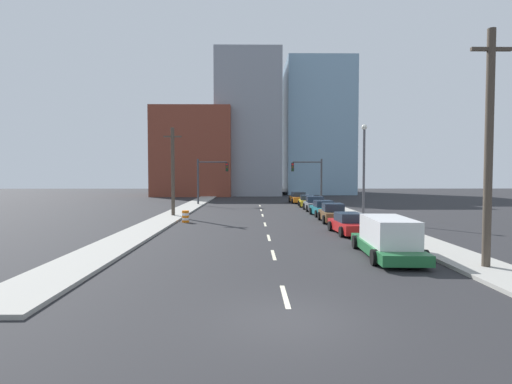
{
  "coord_description": "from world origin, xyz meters",
  "views": [
    {
      "loc": [
        -1.06,
        -10.38,
        3.82
      ],
      "look_at": [
        -0.62,
        27.2,
        2.2
      ],
      "focal_mm": 28.0,
      "sensor_mm": 36.0,
      "label": 1
    }
  ],
  "objects_px": {
    "box_truck_green": "(388,238)",
    "sedan_red": "(349,224)",
    "sedan_brown": "(333,214)",
    "sedan_teal": "(323,209)",
    "sedan_yellow": "(307,201)",
    "traffic_signal_right": "(312,175)",
    "utility_pole_right_near": "(489,148)",
    "traffic_barrel": "(185,216)",
    "utility_pole_left_mid": "(173,171)",
    "sedan_orange": "(298,198)",
    "traffic_signal_left": "(207,175)",
    "street_lamp": "(364,165)",
    "sedan_gray": "(315,204)"
  },
  "relations": [
    {
      "from": "sedan_brown",
      "to": "street_lamp",
      "type": "bearing_deg",
      "value": 14.9
    },
    {
      "from": "traffic_barrel",
      "to": "sedan_yellow",
      "type": "xyz_separation_m",
      "value": [
        12.01,
        15.89,
        0.15
      ]
    },
    {
      "from": "traffic_barrel",
      "to": "sedan_brown",
      "type": "distance_m",
      "value": 11.89
    },
    {
      "from": "sedan_brown",
      "to": "sedan_yellow",
      "type": "relative_size",
      "value": 1.01
    },
    {
      "from": "utility_pole_right_near",
      "to": "box_truck_green",
      "type": "distance_m",
      "value": 5.67
    },
    {
      "from": "sedan_brown",
      "to": "sedan_teal",
      "type": "bearing_deg",
      "value": 90.59
    },
    {
      "from": "utility_pole_right_near",
      "to": "box_truck_green",
      "type": "relative_size",
      "value": 1.51
    },
    {
      "from": "street_lamp",
      "to": "sedan_yellow",
      "type": "relative_size",
      "value": 1.81
    },
    {
      "from": "traffic_signal_left",
      "to": "sedan_gray",
      "type": "relative_size",
      "value": 1.35
    },
    {
      "from": "traffic_barrel",
      "to": "sedan_orange",
      "type": "height_order",
      "value": "sedan_orange"
    },
    {
      "from": "sedan_red",
      "to": "sedan_orange",
      "type": "xyz_separation_m",
      "value": [
        0.03,
        28.35,
        0.06
      ]
    },
    {
      "from": "utility_pole_left_mid",
      "to": "box_truck_green",
      "type": "height_order",
      "value": "utility_pole_left_mid"
    },
    {
      "from": "utility_pole_right_near",
      "to": "sedan_yellow",
      "type": "xyz_separation_m",
      "value": [
        -2.7,
        32.11,
        -4.27
      ]
    },
    {
      "from": "street_lamp",
      "to": "box_truck_green",
      "type": "height_order",
      "value": "street_lamp"
    },
    {
      "from": "traffic_barrel",
      "to": "sedan_teal",
      "type": "xyz_separation_m",
      "value": [
        12.0,
        4.98,
        0.18
      ]
    },
    {
      "from": "traffic_signal_left",
      "to": "utility_pole_right_near",
      "type": "xyz_separation_m",
      "value": [
        14.98,
        -34.42,
        1.14
      ]
    },
    {
      "from": "utility_pole_left_mid",
      "to": "sedan_brown",
      "type": "xyz_separation_m",
      "value": [
        13.7,
        -4.18,
        -3.46
      ]
    },
    {
      "from": "sedan_teal",
      "to": "sedan_orange",
      "type": "distance_m",
      "value": 17.07
    },
    {
      "from": "traffic_signal_right",
      "to": "sedan_orange",
      "type": "distance_m",
      "value": 5.11
    },
    {
      "from": "sedan_yellow",
      "to": "sedan_red",
      "type": "bearing_deg",
      "value": -87.75
    },
    {
      "from": "traffic_signal_right",
      "to": "sedan_red",
      "type": "relative_size",
      "value": 1.28
    },
    {
      "from": "street_lamp",
      "to": "sedan_teal",
      "type": "height_order",
      "value": "street_lamp"
    },
    {
      "from": "sedan_orange",
      "to": "traffic_barrel",
      "type": "bearing_deg",
      "value": -120.19
    },
    {
      "from": "traffic_signal_right",
      "to": "sedan_teal",
      "type": "xyz_separation_m",
      "value": [
        -1.0,
        -13.2,
        -3.11
      ]
    },
    {
      "from": "traffic_barrel",
      "to": "sedan_red",
      "type": "relative_size",
      "value": 0.21
    },
    {
      "from": "box_truck_green",
      "to": "sedan_yellow",
      "type": "relative_size",
      "value": 1.44
    },
    {
      "from": "traffic_barrel",
      "to": "sedan_orange",
      "type": "xyz_separation_m",
      "value": [
        11.67,
        22.05,
        0.21
      ]
    },
    {
      "from": "traffic_barrel",
      "to": "sedan_brown",
      "type": "xyz_separation_m",
      "value": [
        11.89,
        0.06,
        0.22
      ]
    },
    {
      "from": "box_truck_green",
      "to": "sedan_red",
      "type": "xyz_separation_m",
      "value": [
        0.02,
        7.36,
        -0.27
      ]
    },
    {
      "from": "utility_pole_right_near",
      "to": "sedan_teal",
      "type": "distance_m",
      "value": 21.8
    },
    {
      "from": "street_lamp",
      "to": "sedan_yellow",
      "type": "height_order",
      "value": "street_lamp"
    },
    {
      "from": "sedan_red",
      "to": "utility_pole_right_near",
      "type": "bearing_deg",
      "value": -75.94
    },
    {
      "from": "traffic_signal_right",
      "to": "box_truck_green",
      "type": "distance_m",
      "value": 32.01
    },
    {
      "from": "utility_pole_left_mid",
      "to": "sedan_brown",
      "type": "distance_m",
      "value": 14.74
    },
    {
      "from": "sedan_red",
      "to": "sedan_teal",
      "type": "height_order",
      "value": "sedan_teal"
    },
    {
      "from": "sedan_brown",
      "to": "sedan_orange",
      "type": "distance_m",
      "value": 22.0
    },
    {
      "from": "traffic_signal_left",
      "to": "utility_pole_left_mid",
      "type": "height_order",
      "value": "utility_pole_left_mid"
    },
    {
      "from": "traffic_barrel",
      "to": "traffic_signal_right",
      "type": "bearing_deg",
      "value": 54.45
    },
    {
      "from": "box_truck_green",
      "to": "sedan_teal",
      "type": "height_order",
      "value": "box_truck_green"
    },
    {
      "from": "sedan_teal",
      "to": "street_lamp",
      "type": "bearing_deg",
      "value": -61.85
    },
    {
      "from": "traffic_barrel",
      "to": "sedan_gray",
      "type": "distance_m",
      "value": 15.91
    },
    {
      "from": "sedan_yellow",
      "to": "sedan_teal",
      "type": "bearing_deg",
      "value": -86.86
    },
    {
      "from": "sedan_brown",
      "to": "sedan_teal",
      "type": "xyz_separation_m",
      "value": [
        0.11,
        4.93,
        -0.04
      ]
    },
    {
      "from": "box_truck_green",
      "to": "sedan_red",
      "type": "relative_size",
      "value": 1.39
    },
    {
      "from": "utility_pole_left_mid",
      "to": "sedan_orange",
      "type": "distance_m",
      "value": 22.61
    },
    {
      "from": "traffic_signal_right",
      "to": "traffic_signal_left",
      "type": "bearing_deg",
      "value": 180.0
    },
    {
      "from": "sedan_teal",
      "to": "box_truck_green",
      "type": "bearing_deg",
      "value": -93.41
    },
    {
      "from": "utility_pole_right_near",
      "to": "sedan_teal",
      "type": "bearing_deg",
      "value": 97.28
    },
    {
      "from": "traffic_signal_right",
      "to": "traffic_barrel",
      "type": "relative_size",
      "value": 6.13
    },
    {
      "from": "utility_pole_right_near",
      "to": "street_lamp",
      "type": "height_order",
      "value": "utility_pole_right_near"
    }
  ]
}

